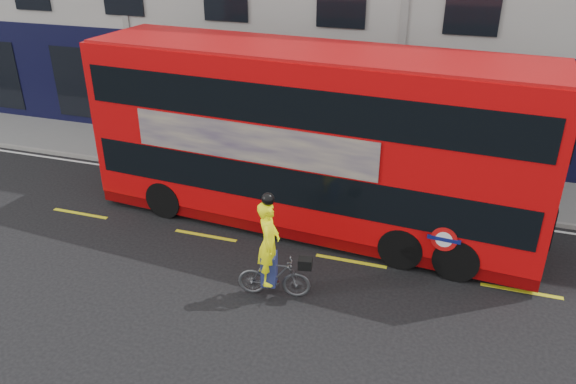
% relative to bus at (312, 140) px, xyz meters
% --- Properties ---
extents(ground, '(120.00, 120.00, 0.00)m').
position_rel_bus_xyz_m(ground, '(1.51, -3.09, -2.49)').
color(ground, black).
rests_on(ground, ground).
extents(pavement, '(60.00, 3.00, 0.12)m').
position_rel_bus_xyz_m(pavement, '(1.51, 3.41, -2.43)').
color(pavement, slate).
rests_on(pavement, ground).
extents(kerb, '(60.00, 0.12, 0.13)m').
position_rel_bus_xyz_m(kerb, '(1.51, 1.91, -2.42)').
color(kerb, gray).
rests_on(kerb, ground).
extents(road_edge_line, '(58.00, 0.10, 0.01)m').
position_rel_bus_xyz_m(road_edge_line, '(1.51, 1.61, -2.48)').
color(road_edge_line, silver).
rests_on(road_edge_line, ground).
extents(lane_dashes, '(58.00, 0.12, 0.01)m').
position_rel_bus_xyz_m(lane_dashes, '(1.51, -1.59, -2.48)').
color(lane_dashes, yellow).
rests_on(lane_dashes, ground).
extents(bus, '(12.20, 3.63, 4.85)m').
position_rel_bus_xyz_m(bus, '(0.00, 0.00, 0.00)').
color(bus, red).
rests_on(bus, ground).
extents(cyclist, '(1.71, 0.80, 2.59)m').
position_rel_bus_xyz_m(cyclist, '(0.09, -3.50, -1.57)').
color(cyclist, '#4B4E51').
rests_on(cyclist, ground).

